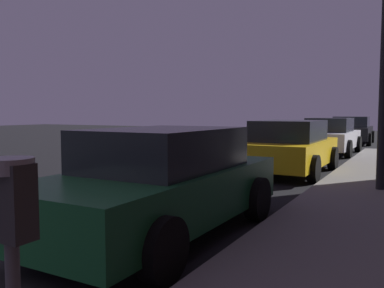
{
  "coord_description": "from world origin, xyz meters",
  "views": [
    {
      "loc": [
        5.78,
        -0.29,
        1.64
      ],
      "look_at": [
        4.12,
        2.73,
        1.37
      ],
      "focal_mm": 37.96,
      "sensor_mm": 36.0,
      "label": 1
    }
  ],
  "objects_px": {
    "parking_meter": "(11,239)",
    "car_white": "(330,136)",
    "car_green": "(163,182)",
    "car_black": "(351,130)",
    "car_yellow_cab": "(290,147)"
  },
  "relations": [
    {
      "from": "car_white",
      "to": "car_black",
      "type": "relative_size",
      "value": 1.02
    },
    {
      "from": "parking_meter",
      "to": "car_green",
      "type": "relative_size",
      "value": 0.31
    },
    {
      "from": "car_yellow_cab",
      "to": "car_white",
      "type": "bearing_deg",
      "value": 90.0
    },
    {
      "from": "car_green",
      "to": "car_black",
      "type": "xyz_separation_m",
      "value": [
        -0.0,
        18.34,
        -0.01
      ]
    },
    {
      "from": "car_black",
      "to": "car_white",
      "type": "bearing_deg",
      "value": -90.0
    },
    {
      "from": "parking_meter",
      "to": "car_yellow_cab",
      "type": "bearing_deg",
      "value": 99.1
    },
    {
      "from": "car_green",
      "to": "car_yellow_cab",
      "type": "bearing_deg",
      "value": 90.0
    },
    {
      "from": "parking_meter",
      "to": "car_black",
      "type": "height_order",
      "value": "parking_meter"
    },
    {
      "from": "parking_meter",
      "to": "car_green",
      "type": "bearing_deg",
      "value": 114.13
    },
    {
      "from": "car_yellow_cab",
      "to": "car_green",
      "type": "bearing_deg",
      "value": -90.0
    },
    {
      "from": "parking_meter",
      "to": "car_black",
      "type": "relative_size",
      "value": 0.32
    },
    {
      "from": "parking_meter",
      "to": "car_white",
      "type": "xyz_separation_m",
      "value": [
        -1.57,
        15.75,
        -0.45
      ]
    },
    {
      "from": "car_green",
      "to": "car_black",
      "type": "relative_size",
      "value": 1.01
    },
    {
      "from": "car_green",
      "to": "car_white",
      "type": "relative_size",
      "value": 1.0
    },
    {
      "from": "car_yellow_cab",
      "to": "car_black",
      "type": "relative_size",
      "value": 0.97
    }
  ]
}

